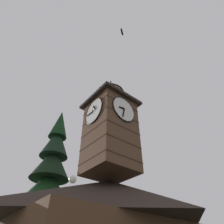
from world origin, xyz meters
TOP-DOWN VIEW (x-y plane):
  - clock_tower at (1.16, -0.76)m, footprint 4.03×4.03m
  - pine_tree_behind at (2.50, -8.32)m, footprint 6.36×6.36m
  - moon at (-10.44, -28.06)m, footprint 1.74×1.74m
  - flying_bird_high at (3.19, 3.31)m, footprint 0.58×0.46m

SIDE VIEW (x-z plane):
  - pine_tree_behind at x=2.50m, z-range -1.86..14.60m
  - clock_tower at x=1.16m, z-range 6.32..15.84m
  - moon at x=-10.44m, z-range 15.79..17.53m
  - flying_bird_high at x=3.19m, z-range 17.72..17.83m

